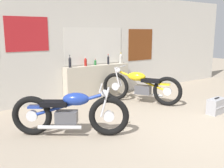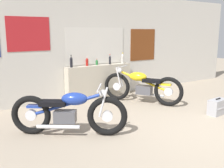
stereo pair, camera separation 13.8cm
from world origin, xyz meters
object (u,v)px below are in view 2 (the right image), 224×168
object	(u,v)px
bottle_right_center	(110,60)
motorcycle_yellow	(142,86)
bottle_center	(97,62)
bottle_rightmost	(123,59)
bottle_leftmost	(71,62)
motorcycle_blue	(69,112)
bottle_left_center	(87,62)
hard_case_silver	(218,107)

from	to	relation	value
bottle_right_center	motorcycle_yellow	xyz separation A→B (m)	(0.27, -1.07, -0.59)
bottle_center	bottle_rightmost	world-z (taller)	bottle_rightmost
bottle_leftmost	motorcycle_blue	size ratio (longest dim) A/B	0.18
bottle_left_center	bottle_rightmost	world-z (taller)	bottle_rightmost
bottle_leftmost	motorcycle_blue	world-z (taller)	bottle_leftmost
bottle_right_center	hard_case_silver	xyz separation A→B (m)	(1.06, -2.72, -0.85)
bottle_rightmost	motorcycle_blue	distance (m)	3.32
bottle_right_center	motorcycle_yellow	distance (m)	1.25
bottle_leftmost	bottle_center	xyz separation A→B (m)	(0.78, 0.06, -0.07)
motorcycle_yellow	hard_case_silver	distance (m)	1.85
bottle_leftmost	bottle_right_center	size ratio (longest dim) A/B	1.12
motorcycle_blue	hard_case_silver	world-z (taller)	motorcycle_blue
bottle_rightmost	motorcycle_yellow	size ratio (longest dim) A/B	0.17
bottle_leftmost	motorcycle_blue	distance (m)	2.33
bottle_center	bottle_rightmost	distance (m)	0.81
bottle_center	hard_case_silver	size ratio (longest dim) A/B	0.33
bottle_leftmost	motorcycle_blue	xyz separation A→B (m)	(-0.98, -2.02, -0.62)
bottle_left_center	bottle_leftmost	bearing A→B (deg)	-174.96
bottle_center	bottle_right_center	xyz separation A→B (m)	(0.38, -0.06, 0.05)
bottle_right_center	bottle_rightmost	bearing A→B (deg)	-1.26
bottle_center	motorcycle_yellow	size ratio (longest dim) A/B	0.09
bottle_rightmost	motorcycle_blue	bearing A→B (deg)	-141.87
bottle_left_center	bottle_center	size ratio (longest dim) A/B	1.47
bottle_center	bottle_left_center	bearing A→B (deg)	-176.76
bottle_leftmost	hard_case_silver	distance (m)	3.62
bottle_right_center	motorcycle_yellow	bearing A→B (deg)	-75.87
bottle_left_center	motorcycle_yellow	world-z (taller)	bottle_left_center
hard_case_silver	bottle_center	bearing A→B (deg)	117.54
bottle_left_center	bottle_right_center	distance (m)	0.69
bottle_right_center	bottle_center	bearing A→B (deg)	171.51
motorcycle_yellow	hard_case_silver	size ratio (longest dim) A/B	3.70
bottle_center	bottle_leftmost	bearing A→B (deg)	-175.67
bottle_rightmost	hard_case_silver	bearing A→B (deg)	-76.75
motorcycle_blue	hard_case_silver	bearing A→B (deg)	-12.22
bottle_right_center	hard_case_silver	size ratio (longest dim) A/B	0.56
motorcycle_yellow	bottle_rightmost	bearing A→B (deg)	81.71
bottle_left_center	bottle_center	world-z (taller)	bottle_left_center
bottle_right_center	bottle_rightmost	xyz separation A→B (m)	(0.42, -0.01, 0.01)
bottle_center	motorcycle_blue	xyz separation A→B (m)	(-1.76, -2.08, -0.56)
bottle_left_center	motorcycle_blue	distance (m)	2.59
bottle_rightmost	motorcycle_yellow	xyz separation A→B (m)	(-0.15, -1.06, -0.60)
bottle_leftmost	bottle_rightmost	distance (m)	1.59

